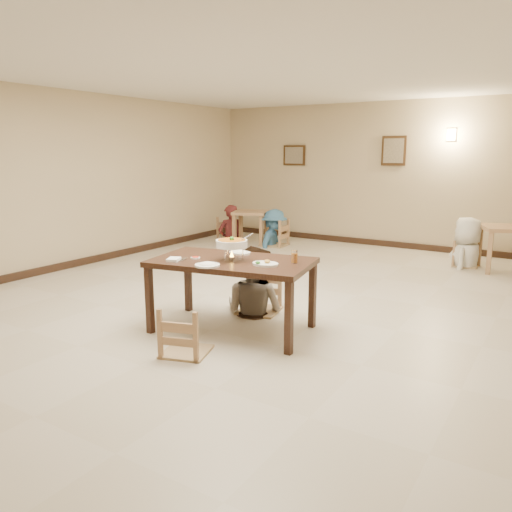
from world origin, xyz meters
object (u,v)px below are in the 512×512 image
Objects in this scene: bg_table_left at (251,217)px; bg_diner_c at (469,217)px; bg_diner_a at (230,205)px; main_diner at (254,246)px; bg_chair_rl at (467,242)px; bg_table_right at (506,234)px; bg_chair_ll at (230,219)px; drink_glass at (294,257)px; curry_warmer at (232,244)px; chair_near at (185,308)px; chair_far at (259,271)px; bg_diner_b at (274,209)px; main_table at (232,267)px; bg_chair_lr at (274,221)px.

bg_diner_c is at bearing 1.64° from bg_table_left.
bg_diner_a is 0.94× the size of bg_diner_c.
main_diner reaches higher than bg_chair_rl.
bg_table_right is 1.00× the size of bg_chair_ll.
bg_diner_a is at bearing 88.60° from bg_chair_rl.
bg_diner_c reaches higher than bg_diner_a.
curry_warmer is at bearing -159.13° from drink_glass.
bg_chair_ll is (-3.36, 5.53, 0.02)m from chair_near.
drink_glass is 0.08× the size of bg_diner_c.
curry_warmer is 0.39× the size of bg_chair_ll.
bg_diner_c reaches higher than main_diner.
chair_far is 7.58× the size of drink_glass.
main_diner reaches higher than bg_diner_b.
bg_chair_ll is at bearing 81.73° from bg_diner_b.
bg_chair_ll is at bearing -83.43° from bg_diner_c.
bg_chair_rl is 0.55× the size of bg_diner_b.
bg_diner_a reaches higher than bg_table_right.
bg_chair_rl is (4.43, 0.13, -0.15)m from bg_table_left.
main_table is 2.18× the size of bg_chair_rl.
main_table is 0.84m from chair_near.
main_table reaches higher than bg_table_right.
main_diner is at bearing -160.59° from bg_diner_b.
bg_chair_ll is at bearing -95.32° from bg_chair_lr.
main_diner is 4.83m from bg_table_left.
bg_diner_b is at bearing 105.98° from chair_far.
main_diner reaches higher than drink_glass.
chair_near is 0.56× the size of main_diner.
chair_far is at bearing 146.70° from drink_glass.
bg_diner_b reaches higher than main_table.
main_diner reaches higher than bg_table_right.
main_diner is (-0.13, 1.47, 0.37)m from chair_near.
bg_chair_lr is at bearing 105.98° from chair_far.
bg_diner_b is at bearing 2.27° from bg_table_left.
main_diner is (-0.04, -0.05, 0.32)m from chair_far.
bg_chair_rl is (0.98, 4.60, -0.45)m from drink_glass.
bg_diner_c is (1.78, 4.16, 0.03)m from main_diner.
bg_diner_c reaches higher than drink_glass.
bg_chair_ll is 0.61× the size of bg_diner_a.
bg_chair_ll is 0.57× the size of bg_diner_c.
bg_chair_lr is 0.70× the size of bg_diner_b.
chair_near is 1.29m from drink_glass.
main_table is 5.22m from bg_chair_lr.
bg_table_right is at bearing -117.40° from main_diner.
bg_chair_rl is 0.53× the size of bg_diner_a.
drink_glass is at bearing -141.07° from chair_near.
bg_table_right is at bearing -70.40° from bg_chair_ll.
drink_glass is 5.65m from bg_table_left.
main_diner reaches higher than chair_near.
bg_diner_a is (-3.24, 4.06, -0.03)m from main_diner.
bg_chair_lr is at bearing 115.10° from curry_warmer.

